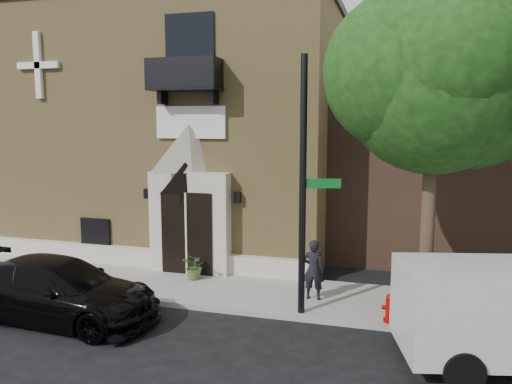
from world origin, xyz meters
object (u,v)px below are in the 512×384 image
at_px(street_sign, 303,187).
at_px(pedestrian_near, 313,269).
at_px(fire_hydrant, 390,308).
at_px(dumpster, 485,300).
at_px(black_sedan, 58,290).

xyz_separation_m(street_sign, pedestrian_near, (0.12, 1.02, -2.38)).
bearing_deg(fire_hydrant, pedestrian_near, 152.33).
xyz_separation_m(street_sign, dumpster, (4.33, 0.59, -2.65)).
distance_m(black_sedan, fire_hydrant, 8.17).
distance_m(fire_hydrant, dumpster, 2.27).
distance_m(street_sign, fire_hydrant, 3.58).
relative_size(black_sedan, street_sign, 0.83).
height_order(street_sign, pedestrian_near, street_sign).
bearing_deg(dumpster, street_sign, -171.68).
bearing_deg(dumpster, black_sedan, -166.28).
relative_size(street_sign, fire_hydrant, 9.10).
xyz_separation_m(black_sedan, pedestrian_near, (5.95, 2.80, 0.20)).
xyz_separation_m(fire_hydrant, dumpster, (2.18, 0.64, 0.20)).
bearing_deg(street_sign, pedestrian_near, 69.62).
xyz_separation_m(fire_hydrant, pedestrian_near, (-2.04, 1.07, 0.48)).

